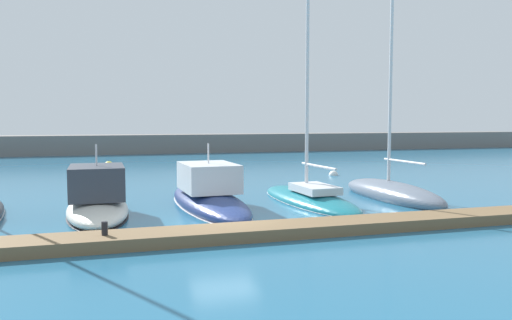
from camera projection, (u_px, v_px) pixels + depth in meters
ground_plane at (224, 227)px, 19.61m from camera, size 120.00×120.00×0.00m
dock_pier at (237, 233)px, 17.70m from camera, size 27.07×1.71×0.41m
breakwater_seawall at (141, 144)px, 61.86m from camera, size 108.00×3.94×2.27m
motorboat_ivory_second at (97, 201)px, 22.02m from camera, size 2.63×7.66×3.39m
motorboat_navy_third at (208, 196)px, 24.18m from camera, size 3.19×10.47×3.36m
sailboat_teal_fourth at (309, 198)px, 25.49m from camera, size 3.15×9.58×14.21m
sailboat_slate_fifth at (391, 191)px, 26.52m from camera, size 2.34×8.48×17.06m
mooring_buoy_yellow at (109, 166)px, 44.82m from camera, size 0.90×0.90×0.90m
mooring_buoy_red at (187, 168)px, 43.52m from camera, size 0.83×0.83×0.83m
mooring_buoy_white at (333, 175)px, 37.67m from camera, size 0.70×0.70×0.70m
dock_bollard at (105, 228)px, 16.40m from camera, size 0.20×0.20×0.44m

